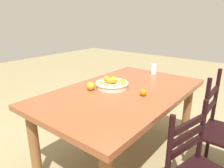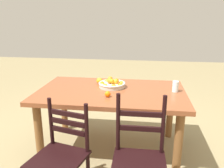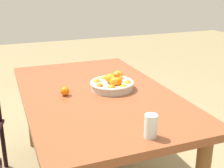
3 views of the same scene
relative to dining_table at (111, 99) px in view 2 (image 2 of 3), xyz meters
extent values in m
plane|color=#8B7C55|center=(0.00, 0.00, -0.67)|extent=(12.00, 12.00, 0.00)
cube|color=brown|center=(0.00, 0.00, 0.08)|extent=(1.72, 1.05, 0.05)
cylinder|color=brown|center=(-0.75, -0.41, -0.31)|extent=(0.09, 0.09, 0.73)
cylinder|color=brown|center=(0.75, -0.41, -0.31)|extent=(0.09, 0.09, 0.73)
cylinder|color=brown|center=(-0.75, 0.41, -0.31)|extent=(0.09, 0.09, 0.73)
cylinder|color=brown|center=(0.75, 0.41, -0.31)|extent=(0.09, 0.09, 0.73)
cube|color=black|center=(-0.36, 0.92, -0.23)|extent=(0.45, 0.45, 0.03)
cylinder|color=black|center=(-0.17, 0.73, 0.05)|extent=(0.04, 0.04, 0.53)
cylinder|color=black|center=(-0.55, 0.72, 0.05)|extent=(0.04, 0.04, 0.53)
cube|color=black|center=(-0.36, 0.73, 0.00)|extent=(0.35, 0.03, 0.04)
cube|color=black|center=(-0.36, 0.73, 0.14)|extent=(0.35, 0.03, 0.04)
cube|color=black|center=(0.33, 0.92, -0.24)|extent=(0.52, 0.52, 0.03)
cylinder|color=black|center=(0.47, 0.69, -0.46)|extent=(0.04, 0.04, 0.42)
cylinder|color=black|center=(0.47, 0.69, 0.00)|extent=(0.04, 0.04, 0.46)
cylinder|color=black|center=(0.11, 0.78, 0.00)|extent=(0.04, 0.04, 0.46)
cube|color=black|center=(0.29, 0.74, -0.06)|extent=(0.34, 0.10, 0.04)
cube|color=black|center=(0.29, 0.74, 0.02)|extent=(0.34, 0.10, 0.04)
cube|color=black|center=(0.29, 0.74, 0.11)|extent=(0.34, 0.10, 0.04)
cylinder|color=beige|center=(0.01, -0.13, 0.13)|extent=(0.32, 0.32, 0.05)
torus|color=beige|center=(0.01, -0.13, 0.15)|extent=(0.33, 0.33, 0.02)
sphere|color=orange|center=(0.13, -0.11, 0.14)|extent=(0.06, 0.06, 0.06)
sphere|color=orange|center=(0.08, -0.03, 0.14)|extent=(0.06, 0.06, 0.06)
sphere|color=orange|center=(-0.03, -0.01, 0.14)|extent=(0.06, 0.06, 0.06)
sphere|color=orange|center=(-0.10, -0.08, 0.14)|extent=(0.07, 0.07, 0.07)
sphere|color=orange|center=(-0.10, -0.18, 0.14)|extent=(0.06, 0.06, 0.06)
sphere|color=orange|center=(-0.03, -0.24, 0.14)|extent=(0.06, 0.06, 0.06)
sphere|color=orange|center=(0.08, -0.22, 0.14)|extent=(0.07, 0.07, 0.07)
sphere|color=orange|center=(0.04, -0.17, 0.20)|extent=(0.06, 0.06, 0.06)
sphere|color=orange|center=(0.01, -0.12, 0.18)|extent=(0.06, 0.06, 0.06)
sphere|color=orange|center=(0.03, -0.11, 0.19)|extent=(0.06, 0.06, 0.06)
sphere|color=orange|center=(0.00, -0.12, 0.18)|extent=(0.06, 0.06, 0.06)
sphere|color=orange|center=(-0.04, -0.15, 0.18)|extent=(0.06, 0.06, 0.06)
sphere|color=orange|center=(0.01, -0.10, 0.19)|extent=(0.06, 0.06, 0.06)
sphere|color=orange|center=(-0.04, -0.12, 0.18)|extent=(0.06, 0.06, 0.06)
sphere|color=orange|center=(0.04, -0.13, 0.18)|extent=(0.07, 0.07, 0.07)
sphere|color=orange|center=(0.01, 0.23, 0.14)|extent=(0.06, 0.06, 0.06)
sphere|color=orange|center=(0.19, -0.25, 0.14)|extent=(0.08, 0.08, 0.08)
cylinder|color=silver|center=(-0.74, -0.05, 0.17)|extent=(0.07, 0.07, 0.13)
camera|label=1|loc=(1.54, 1.08, 0.78)|focal=32.99mm
camera|label=2|loc=(-0.37, 2.55, 0.95)|focal=36.91mm
camera|label=3|loc=(-1.96, 0.63, 0.88)|focal=48.18mm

